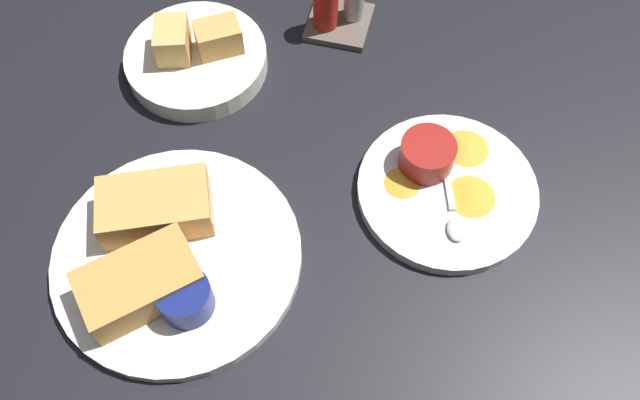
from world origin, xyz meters
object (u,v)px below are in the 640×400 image
plate_sandwich_main (178,257)px  spoon_by_gravy_ramekin (454,220)px  condiment_caddy (336,8)px  plate_chips_companion (447,191)px  ramekin_light_gravy (427,154)px  sandwich_half_near (155,207)px  spoon_by_dark_ramekin (174,265)px  bread_basket_rear (196,57)px  sandwich_half_far (140,283)px  ramekin_dark_sauce (185,297)px

plate_sandwich_main → spoon_by_gravy_ramekin: (31.16, 12.19, 1.16)cm
condiment_caddy → plate_chips_companion: bearing=-50.8°
plate_sandwich_main → ramekin_light_gravy: 33.02cm
sandwich_half_near → condiment_caddy: (13.25, 37.37, -0.59)cm
spoon_by_dark_ramekin → bread_basket_rear: bread_basket_rear is taller
sandwich_half_near → ramekin_light_gravy: bearing=27.1°
plate_sandwich_main → condiment_caddy: (9.56, 41.61, 2.61)cm
plate_chips_companion → condiment_caddy: condiment_caddy is taller
sandwich_half_far → ramekin_dark_sauce: bearing=-3.5°
plate_sandwich_main → ramekin_dark_sauce: size_ratio=4.83×
sandwich_half_near → spoon_by_dark_ramekin: bearing=-54.9°
ramekin_dark_sauce → condiment_caddy: 47.64cm
spoon_by_dark_ramekin → sandwich_half_near: bearing=125.1°
plate_sandwich_main → sandwich_half_far: sandwich_half_far is taller
ramekin_light_gravy → spoon_by_gravy_ramekin: ramekin_light_gravy is taller
bread_basket_rear → spoon_by_dark_ramekin: bearing=-75.3°
plate_chips_companion → bread_basket_rear: bearing=161.8°
plate_sandwich_main → spoon_by_gravy_ramekin: spoon_by_gravy_ramekin is taller
plate_chips_companion → bread_basket_rear: (-37.41, 12.31, 1.31)cm
sandwich_half_far → ramekin_light_gravy: size_ratio=2.12×
spoon_by_dark_ramekin → bread_basket_rear: 31.75cm
ramekin_dark_sauce → spoon_by_gravy_ramekin: bearing=32.9°
plate_chips_companion → ramekin_light_gravy: (-3.39, 2.83, 2.95)cm
plate_sandwich_main → sandwich_half_near: (-3.69, 4.24, 3.20)cm
ramekin_dark_sauce → sandwich_half_near: bearing=126.2°
spoon_by_dark_ramekin → spoon_by_gravy_ramekin: (30.76, 13.78, 0.00)cm
plate_sandwich_main → ramekin_dark_sauce: ramekin_dark_sauce is taller
bread_basket_rear → plate_sandwich_main: bearing=-75.3°
sandwich_half_near → sandwich_half_far: 9.74cm
ramekin_dark_sauce → ramekin_light_gravy: (22.84, 25.29, -0.11)cm
spoon_by_dark_ramekin → plate_chips_companion: (29.36, 18.41, -1.16)cm
sandwich_half_far → plate_sandwich_main: bearing=71.1°
spoon_by_dark_ramekin → spoon_by_gravy_ramekin: same height
sandwich_half_far → spoon_by_gravy_ramekin: 37.40cm
sandwich_half_near → bread_basket_rear: bearing=99.0°
bread_basket_rear → condiment_caddy: size_ratio=2.08×
sandwich_half_far → bread_basket_rear: size_ratio=0.74×
sandwich_half_far → bread_basket_rear: (-5.82, 34.44, -1.89)cm
ramekin_dark_sauce → condiment_caddy: condiment_caddy is taller
ramekin_light_gravy → spoon_by_dark_ramekin: bearing=-140.7°
sandwich_half_far → ramekin_dark_sauce: sandwich_half_far is taller
sandwich_half_near → condiment_caddy: 39.65cm
sandwich_half_near → ramekin_light_gravy: 33.78cm
ramekin_light_gravy → sandwich_half_near: bearing=-152.9°
ramekin_light_gravy → ramekin_dark_sauce: bearing=-132.1°
plate_sandwich_main → ramekin_dark_sauce: (3.53, -5.64, 3.06)cm
plate_sandwich_main → sandwich_half_far: bearing=-108.9°
spoon_by_dark_ramekin → condiment_caddy: 44.18cm
spoon_by_gravy_ramekin → bread_basket_rear: bread_basket_rear is taller
plate_sandwich_main → condiment_caddy: bearing=77.1°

